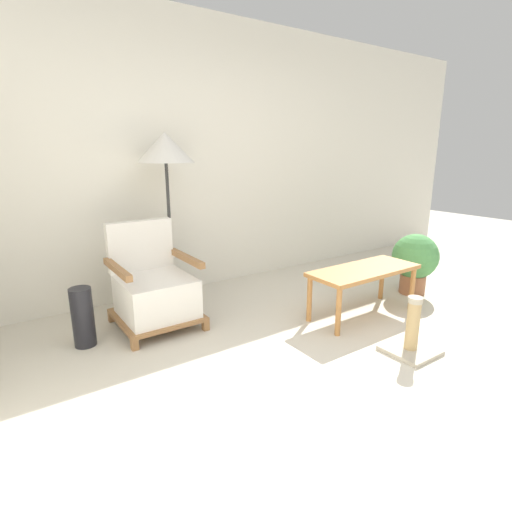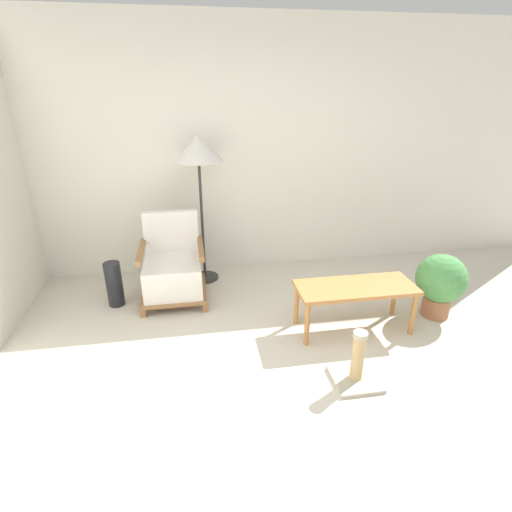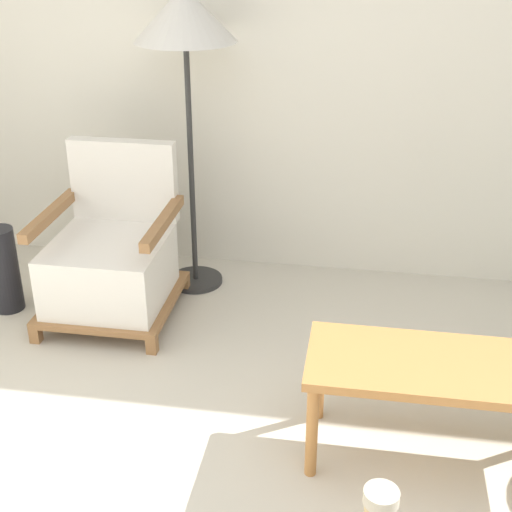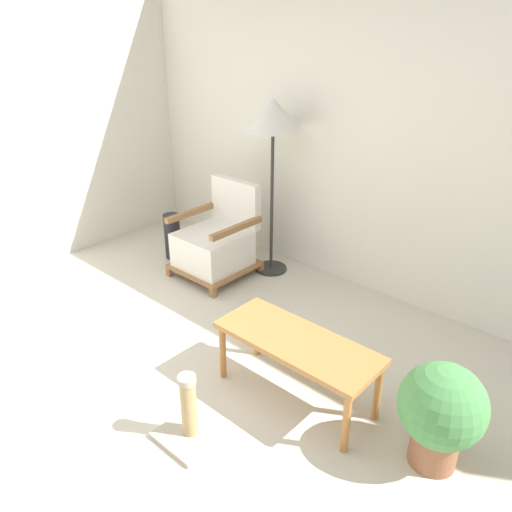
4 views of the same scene
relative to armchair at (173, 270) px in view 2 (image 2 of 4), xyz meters
name	(u,v)px [view 2 (image 2 of 4)]	position (x,y,z in m)	size (l,w,h in m)	color
ground_plane	(316,412)	(0.96, -1.76, -0.31)	(14.00, 14.00, 0.00)	beige
wall_back	(256,151)	(0.96, 0.72, 1.04)	(8.00, 0.06, 2.70)	silver
armchair	(173,270)	(0.00, 0.00, 0.00)	(0.63, 0.66, 0.85)	olive
floor_lamp	(198,154)	(0.33, 0.39, 1.08)	(0.50, 0.50, 1.57)	#2D2D2D
coffee_table	(355,291)	(1.58, -0.84, 0.07)	(1.03, 0.42, 0.43)	#B2753D
vase	(114,284)	(-0.57, -0.05, -0.08)	(0.16, 0.16, 0.45)	black
potted_plant	(441,282)	(2.44, -0.75, 0.05)	(0.45, 0.45, 0.61)	#935B3D
scratching_post	(357,367)	(1.34, -1.51, -0.18)	(0.34, 0.34, 0.42)	#B2A893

